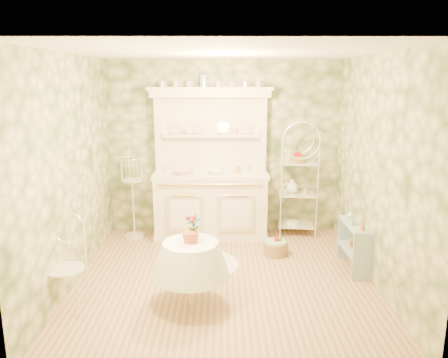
{
  "coord_description": "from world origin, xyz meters",
  "views": [
    {
      "loc": [
        -0.02,
        -4.98,
        2.41
      ],
      "look_at": [
        0.0,
        0.5,
        1.15
      ],
      "focal_mm": 35.0,
      "sensor_mm": 36.0,
      "label": 1
    }
  ],
  "objects_px": {
    "birdcage_stand": "(133,190)",
    "bakers_rack": "(297,180)",
    "floor_basket": "(275,248)",
    "side_shelf": "(354,246)",
    "round_table": "(191,270)",
    "cafe_chair": "(65,268)",
    "kitchen_dresser": "(211,164)"
  },
  "relations": [
    {
      "from": "round_table",
      "to": "birdcage_stand",
      "type": "distance_m",
      "value": 2.35
    },
    {
      "from": "side_shelf",
      "to": "floor_basket",
      "type": "distance_m",
      "value": 1.08
    },
    {
      "from": "birdcage_stand",
      "to": "round_table",
      "type": "bearing_deg",
      "value": -63.54
    },
    {
      "from": "round_table",
      "to": "floor_basket",
      "type": "relative_size",
      "value": 2.56
    },
    {
      "from": "cafe_chair",
      "to": "bakers_rack",
      "type": "bearing_deg",
      "value": 33.96
    },
    {
      "from": "birdcage_stand",
      "to": "floor_basket",
      "type": "height_order",
      "value": "birdcage_stand"
    },
    {
      "from": "kitchen_dresser",
      "to": "cafe_chair",
      "type": "xyz_separation_m",
      "value": [
        -1.48,
        -2.22,
        -0.69
      ]
    },
    {
      "from": "round_table",
      "to": "cafe_chair",
      "type": "relative_size",
      "value": 0.87
    },
    {
      "from": "bakers_rack",
      "to": "cafe_chair",
      "type": "distance_m",
      "value": 3.68
    },
    {
      "from": "cafe_chair",
      "to": "side_shelf",
      "type": "bearing_deg",
      "value": 11.08
    },
    {
      "from": "birdcage_stand",
      "to": "floor_basket",
      "type": "bearing_deg",
      "value": -18.52
    },
    {
      "from": "cafe_chair",
      "to": "floor_basket",
      "type": "height_order",
      "value": "cafe_chair"
    },
    {
      "from": "side_shelf",
      "to": "round_table",
      "type": "distance_m",
      "value": 2.23
    },
    {
      "from": "cafe_chair",
      "to": "kitchen_dresser",
      "type": "bearing_deg",
      "value": 50.94
    },
    {
      "from": "bakers_rack",
      "to": "round_table",
      "type": "xyz_separation_m",
      "value": [
        -1.51,
        -2.23,
        -0.47
      ]
    },
    {
      "from": "bakers_rack",
      "to": "cafe_chair",
      "type": "xyz_separation_m",
      "value": [
        -2.83,
        -2.32,
        -0.42
      ]
    },
    {
      "from": "bakers_rack",
      "to": "side_shelf",
      "type": "relative_size",
      "value": 2.37
    },
    {
      "from": "kitchen_dresser",
      "to": "floor_basket",
      "type": "height_order",
      "value": "kitchen_dresser"
    },
    {
      "from": "kitchen_dresser",
      "to": "bakers_rack",
      "type": "distance_m",
      "value": 1.38
    },
    {
      "from": "side_shelf",
      "to": "floor_basket",
      "type": "bearing_deg",
      "value": 159.67
    },
    {
      "from": "bakers_rack",
      "to": "side_shelf",
      "type": "distance_m",
      "value": 1.53
    },
    {
      "from": "bakers_rack",
      "to": "birdcage_stand",
      "type": "distance_m",
      "value": 2.55
    },
    {
      "from": "cafe_chair",
      "to": "birdcage_stand",
      "type": "distance_m",
      "value": 2.2
    },
    {
      "from": "side_shelf",
      "to": "cafe_chair",
      "type": "height_order",
      "value": "cafe_chair"
    },
    {
      "from": "bakers_rack",
      "to": "cafe_chair",
      "type": "bearing_deg",
      "value": -134.02
    },
    {
      "from": "birdcage_stand",
      "to": "bakers_rack",
      "type": "bearing_deg",
      "value": 3.41
    },
    {
      "from": "bakers_rack",
      "to": "birdcage_stand",
      "type": "relative_size",
      "value": 1.15
    },
    {
      "from": "floor_basket",
      "to": "cafe_chair",
      "type": "bearing_deg",
      "value": -148.78
    },
    {
      "from": "side_shelf",
      "to": "floor_basket",
      "type": "relative_size",
      "value": 2.36
    },
    {
      "from": "floor_basket",
      "to": "bakers_rack",
      "type": "bearing_deg",
      "value": 63.8
    },
    {
      "from": "kitchen_dresser",
      "to": "cafe_chair",
      "type": "height_order",
      "value": "kitchen_dresser"
    },
    {
      "from": "birdcage_stand",
      "to": "cafe_chair",
      "type": "bearing_deg",
      "value": -97.58
    }
  ]
}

